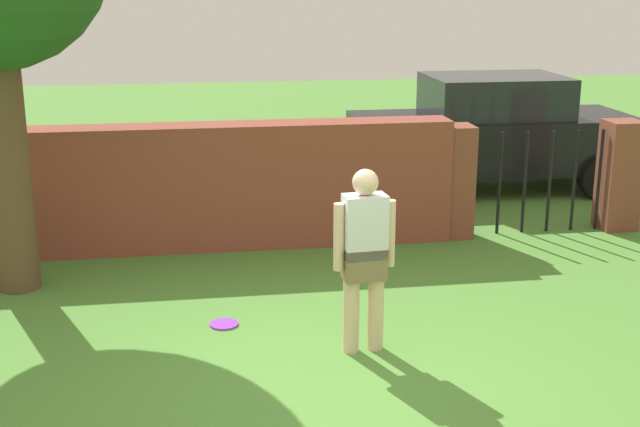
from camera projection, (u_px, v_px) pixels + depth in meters
The scene contains 6 objects.
ground_plane at pixel (320, 389), 6.69m from camera, with size 40.00×40.00×0.00m, color #4C8433.
brick_wall at pixel (144, 189), 9.88m from camera, with size 7.32×0.50×1.49m, color brown.
person at pixel (364, 252), 7.15m from camera, with size 0.54×0.25×1.62m.
fence_gate at pixel (538, 178), 10.61m from camera, with size 2.63×0.44×1.40m.
car at pixel (493, 133), 12.77m from camera, with size 4.20×1.93×1.72m.
frisbee_purple at pixel (224, 324), 7.91m from camera, with size 0.27×0.27×0.02m, color purple.
Camera 1 is at (-0.93, -5.98, 3.16)m, focal length 47.43 mm.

